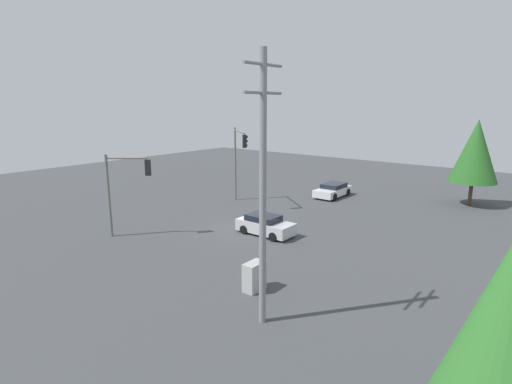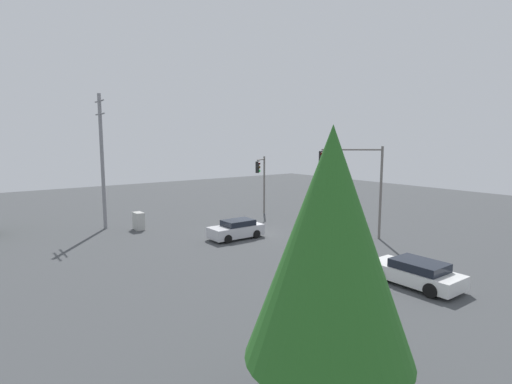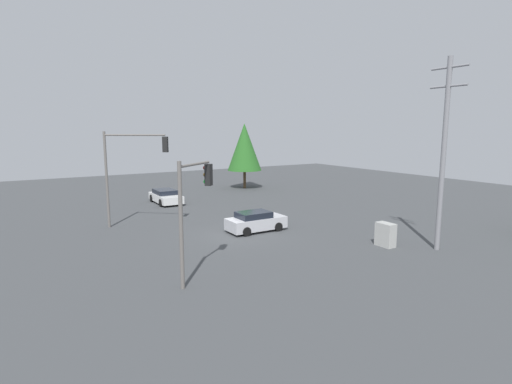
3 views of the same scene
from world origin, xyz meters
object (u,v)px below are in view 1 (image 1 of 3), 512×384
(sedan_white, at_px, (333,190))
(traffic_signal_cross, at_px, (239,153))
(traffic_signal_main, at_px, (125,181))
(sedan_silver, at_px, (265,225))
(electrical_cabinet, at_px, (254,276))

(sedan_white, xyz_separation_m, traffic_signal_cross, (-7.98, 5.15, 4.01))
(traffic_signal_main, height_order, traffic_signal_cross, traffic_signal_cross)
(traffic_signal_main, bearing_deg, sedan_white, 36.13)
(sedan_silver, height_order, sedan_white, sedan_silver)
(sedan_silver, height_order, electrical_cabinet, electrical_cabinet)
(traffic_signal_main, relative_size, electrical_cabinet, 3.97)
(sedan_silver, distance_m, electrical_cabinet, 8.52)
(sedan_silver, distance_m, traffic_signal_main, 9.83)
(traffic_signal_main, distance_m, traffic_signal_cross, 11.45)
(sedan_silver, distance_m, traffic_signal_cross, 9.64)
(sedan_silver, bearing_deg, traffic_signal_cross, -127.21)
(sedan_white, distance_m, traffic_signal_main, 20.32)
(sedan_silver, xyz_separation_m, sedan_white, (13.28, 1.84, -0.02))
(traffic_signal_main, bearing_deg, sedan_silver, 2.13)
(sedan_white, xyz_separation_m, electrical_cabinet, (-20.37, -6.58, 0.07))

